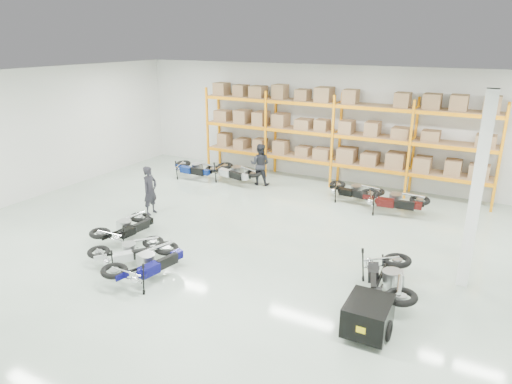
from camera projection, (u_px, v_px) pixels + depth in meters
The scene contains 14 objects.
room at pixel (256, 168), 11.88m from camera, with size 18.00×18.00×18.00m.
pallet_rack at pixel (337, 127), 17.26m from camera, with size 11.28×0.98×3.62m.
structural_column at pixel (476, 193), 9.97m from camera, with size 0.25×0.25×4.50m, color white.
moto_blue_centre at pixel (147, 258), 10.73m from camera, with size 0.81×1.82×1.11m, color #080749, non-canonical shape.
moto_silver_left at pixel (128, 247), 11.42m from camera, with size 0.73×1.64×1.00m, color silver, non-canonical shape.
moto_black_far_left at pixel (125, 224), 12.80m from camera, with size 0.75×1.69×1.03m, color black, non-canonical shape.
moto_touring_right at pixel (388, 272), 10.01m from camera, with size 0.87×1.95×1.19m, color black, non-canonical shape.
trailer at pixel (368, 316), 8.73m from camera, with size 0.91×1.73×0.72m.
moto_back_a at pixel (194, 165), 18.46m from camera, with size 0.82×1.84×1.13m, color navy, non-canonical shape.
moto_back_b at pixel (234, 168), 17.93m from camera, with size 0.86×1.93×1.18m, color silver, non-canonical shape.
moto_back_c at pixel (354, 187), 15.87m from camera, with size 0.77×1.73×1.05m, color black, non-canonical shape.
moto_back_d at pixel (394, 196), 14.81m from camera, with size 0.85×1.91×1.17m, color #410D0D, non-canonical shape.
person_left at pixel (150, 190), 14.69m from camera, with size 0.58×0.38×1.60m, color #222129.
person_back at pixel (260, 164), 17.64m from camera, with size 0.79×0.62×1.62m, color black.
Camera 1 is at (5.41, -10.09, 5.49)m, focal length 32.00 mm.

